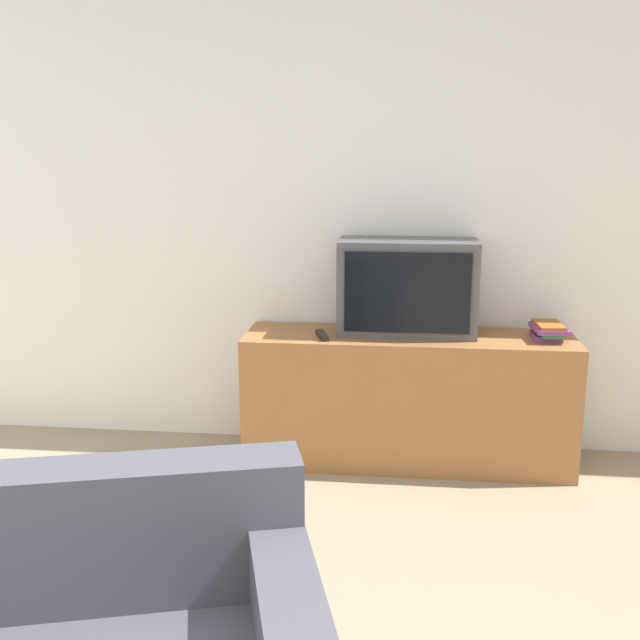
% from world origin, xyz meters
% --- Properties ---
extents(wall_back, '(9.00, 0.06, 2.60)m').
position_xyz_m(wall_back, '(0.00, 3.03, 1.30)').
color(wall_back, white).
rests_on(wall_back, ground_plane).
extents(tv_stand, '(1.62, 0.44, 0.66)m').
position_xyz_m(tv_stand, '(0.24, 2.76, 0.33)').
color(tv_stand, '#9E6638').
rests_on(tv_stand, ground_plane).
extents(television, '(0.68, 0.33, 0.47)m').
position_xyz_m(television, '(0.23, 2.82, 0.89)').
color(television, '#4C4C51').
rests_on(television, tv_stand).
extents(book_stack, '(0.16, 0.23, 0.08)m').
position_xyz_m(book_stack, '(0.91, 2.75, 0.70)').
color(book_stack, '#7A3884').
rests_on(book_stack, tv_stand).
extents(remote_on_stand, '(0.08, 0.17, 0.02)m').
position_xyz_m(remote_on_stand, '(-0.18, 2.67, 0.67)').
color(remote_on_stand, black).
rests_on(remote_on_stand, tv_stand).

